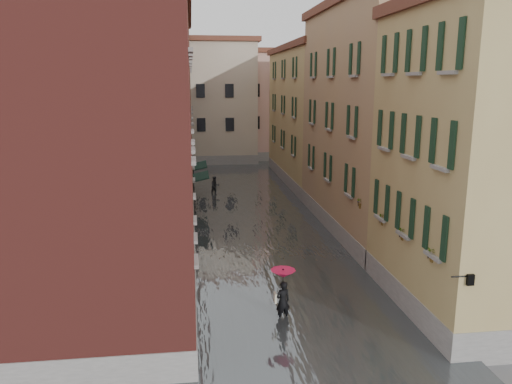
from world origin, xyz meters
TOP-DOWN VIEW (x-y plane):
  - ground at (0.00, 0.00)m, footprint 120.00×120.00m
  - floodwater at (0.00, 13.00)m, footprint 10.00×60.00m
  - building_left_near at (-7.00, -2.00)m, footprint 6.00×8.00m
  - building_left_mid at (-7.00, 9.00)m, footprint 6.00×14.00m
  - building_left_far at (-7.00, 24.00)m, footprint 6.00×16.00m
  - building_right_near at (7.00, -2.00)m, footprint 6.00×8.00m
  - building_right_mid at (7.00, 9.00)m, footprint 6.00×14.00m
  - building_right_far at (7.00, 24.00)m, footprint 6.00×16.00m
  - building_end_cream at (-3.00, 38.00)m, footprint 12.00×9.00m
  - building_end_pink at (6.00, 40.00)m, footprint 10.00×9.00m
  - awning_near at (-3.49, 14.59)m, footprint 1.09×2.84m
  - awning_far at (-3.48, 19.11)m, footprint 1.09×3.32m
  - wall_lantern at (4.33, -6.00)m, footprint 0.71×0.22m
  - window_planters at (4.12, -0.64)m, footprint 0.59×8.25m
  - pedestrian_main at (-0.74, -2.17)m, footprint 0.96×0.96m
  - pedestrian_far at (-2.26, 19.59)m, footprint 0.93×0.84m

SIDE VIEW (x-z plane):
  - ground at x=0.00m, z-range 0.00..0.00m
  - floodwater at x=0.00m, z-range 0.00..0.20m
  - pedestrian_far at x=-2.26m, z-range 0.00..1.56m
  - pedestrian_main at x=-0.74m, z-range 0.23..2.29m
  - awning_near at x=-3.49m, z-range 1.06..3.86m
  - awning_far at x=-3.48m, z-range 1.07..3.87m
  - wall_lantern at x=4.33m, z-range 2.83..3.18m
  - window_planters at x=4.12m, z-range 3.09..3.93m
  - building_right_near at x=7.00m, z-range 0.00..11.50m
  - building_right_far at x=7.00m, z-range 0.00..11.50m
  - building_end_pink at x=6.00m, z-range 0.00..12.00m
  - building_left_mid at x=-7.00m, z-range 0.00..12.50m
  - building_left_near at x=-7.00m, z-range 0.00..13.00m
  - building_right_mid at x=7.00m, z-range 0.00..13.00m
  - building_end_cream at x=-3.00m, z-range 0.00..13.00m
  - building_left_far at x=-7.00m, z-range 0.00..14.00m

